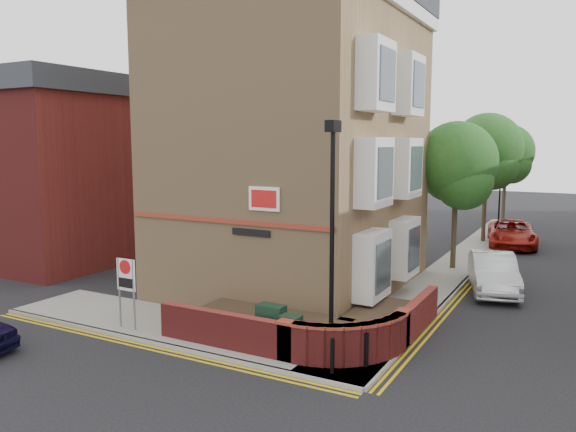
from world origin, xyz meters
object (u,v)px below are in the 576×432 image
Objects in this scene: lamppost at (332,240)px; silver_car_near at (493,273)px; utility_cabinet_large at (271,326)px; zone_sign at (126,280)px.

lamppost reaches higher than silver_car_near.
silver_car_near reaches higher than utility_cabinet_large.
lamppost is at bearing -3.01° from utility_cabinet_large.
lamppost is 1.37× the size of silver_car_near.
zone_sign is at bearing -146.75° from silver_car_near.
silver_car_near is at bearing 74.81° from lamppost.
lamppost reaches higher than zone_sign.
utility_cabinet_large is 4.86m from zone_sign.
zone_sign reaches higher than silver_car_near.
utility_cabinet_large is 10.60m from silver_car_near.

